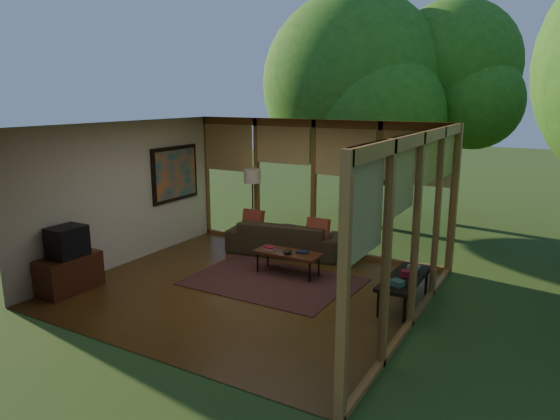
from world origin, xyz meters
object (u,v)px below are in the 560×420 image
Objects in this scene: sofa at (285,237)px; coffee_table at (288,254)px; media_cabinet at (70,274)px; side_console at (400,279)px; television at (67,242)px; floor_lamp at (252,180)px.

coffee_table is (0.65, -1.07, 0.05)m from sofa.
media_cabinet is 0.71× the size of side_console.
television reaches higher than coffee_table.
sofa reaches higher than media_cabinet.
sofa reaches higher than side_console.
sofa is 2.31× the size of media_cabinet.
sofa is 4.21× the size of television.
media_cabinet is (-2.09, -3.54, -0.04)m from sofa.
media_cabinet is 1.82× the size of television.
floor_lamp is at bearing 140.50° from coffee_table.
media_cabinet is at bearing 49.22° from sofa.
sofa is 3.10m from side_console.
television is 0.46× the size of coffee_table.
television is 3.70m from coffee_table.
floor_lamp is at bearing 156.64° from side_console.
television reaches higher than side_console.
media_cabinet is at bearing -155.97° from side_console.
side_console is (2.13, -0.30, 0.02)m from coffee_table.
sofa reaches higher than coffee_table.
media_cabinet is 0.61× the size of floor_lamp.
television is (-2.07, -3.54, 0.51)m from sofa.
floor_lamp is at bearing 73.33° from television.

